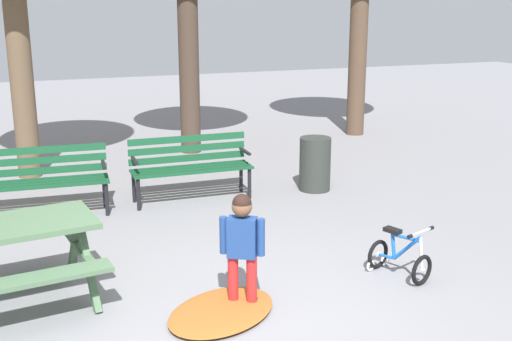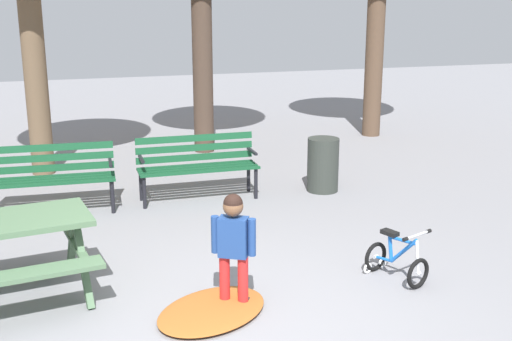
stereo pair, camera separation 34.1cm
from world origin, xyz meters
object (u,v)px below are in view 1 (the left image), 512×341
(park_bench_far_left, at_px, (42,176))
(park_bench_left, at_px, (190,162))
(child_standing, at_px, (242,242))
(kids_bicycle, at_px, (399,257))
(trash_bin, at_px, (315,164))

(park_bench_far_left, distance_m, park_bench_left, 1.90)
(child_standing, xyz_separation_m, kids_bicycle, (1.64, 0.07, -0.41))
(kids_bicycle, relative_size, trash_bin, 0.83)
(child_standing, bearing_deg, kids_bicycle, 2.28)
(trash_bin, bearing_deg, child_standing, -125.64)
(park_bench_far_left, height_order, trash_bin, park_bench_far_left)
(park_bench_left, height_order, child_standing, child_standing)
(park_bench_left, bearing_deg, child_standing, -97.34)
(park_bench_far_left, xyz_separation_m, kids_bicycle, (3.12, -3.17, -0.31))
(park_bench_left, relative_size, kids_bicycle, 2.56)
(park_bench_far_left, relative_size, park_bench_left, 1.01)
(kids_bicycle, bearing_deg, child_standing, -177.72)
(kids_bicycle, distance_m, trash_bin, 3.01)
(park_bench_left, bearing_deg, park_bench_far_left, 179.83)
(park_bench_far_left, xyz_separation_m, child_standing, (1.48, -3.24, 0.10))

